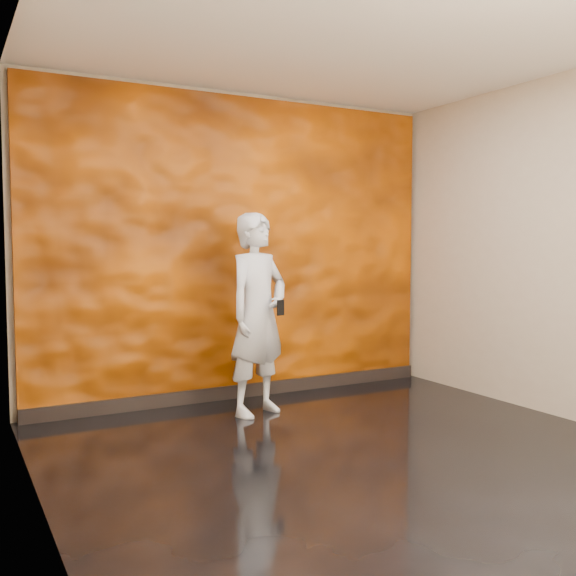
{
  "coord_description": "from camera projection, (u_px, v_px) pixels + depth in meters",
  "views": [
    {
      "loc": [
        -2.43,
        -3.44,
        1.41
      ],
      "look_at": [
        -0.07,
        0.93,
        1.08
      ],
      "focal_mm": 40.0,
      "sensor_mm": 36.0,
      "label": 1
    }
  ],
  "objects": [
    {
      "name": "phone",
      "position": [
        281.0,
        308.0,
        5.16
      ],
      "size": [
        0.07,
        0.03,
        0.13
      ],
      "primitive_type": "cube",
      "rotation": [
        0.0,
        0.0,
        0.25
      ],
      "color": "black",
      "rests_on": "man"
    },
    {
      "name": "baseboard",
      "position": [
        244.0,
        391.0,
        5.95
      ],
      "size": [
        3.9,
        0.04,
        0.12
      ],
      "primitive_type": "cube",
      "color": "black",
      "rests_on": "ground"
    },
    {
      "name": "feature_wall",
      "position": [
        242.0,
        248.0,
        5.9
      ],
      "size": [
        3.9,
        0.06,
        2.75
      ],
      "primitive_type": "cube",
      "color": "#D75B00",
      "rests_on": "ground"
    },
    {
      "name": "room",
      "position": [
        365.0,
        247.0,
        4.17
      ],
      "size": [
        4.02,
        4.02,
        2.81
      ],
      "color": "black",
      "rests_on": "ground"
    },
    {
      "name": "man",
      "position": [
        258.0,
        314.0,
        5.33
      ],
      "size": [
        0.71,
        0.59,
        1.68
      ],
      "primitive_type": "imported",
      "rotation": [
        0.0,
        0.0,
        0.36
      ],
      "color": "#9599A4",
      "rests_on": "ground"
    }
  ]
}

